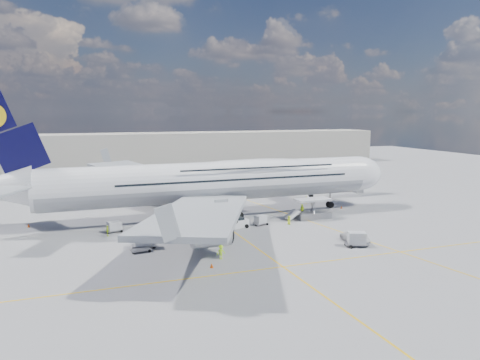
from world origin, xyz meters
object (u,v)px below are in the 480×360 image
object	(u,v)px
dolly_row_a	(141,250)
cone_nose	(341,207)
crew_loader	(302,209)
crew_wing	(108,231)
crew_nose	(306,200)
dolly_back	(114,227)
dolly_row_b	(172,227)
cone_wing_left_inner	(187,205)
catering_truck_outer	(135,187)
cone_wing_left_outer	(104,205)
dolly_row_c	(144,240)
cone_wing_right_inner	(202,230)
dolly_nose_far	(357,239)
baggage_tug	(240,223)
crew_van	(289,220)
airliner	(214,181)
cone_wing_right_outer	(212,266)
service_van	(355,237)
crew_tug	(221,252)
catering_truck_inner	(173,188)
cargo_loader	(312,212)
jet_bridge	(324,168)
dolly_nose_near	(261,220)
cone_tail	(29,226)

from	to	relation	value
dolly_row_a	cone_nose	world-z (taller)	cone_nose
crew_loader	crew_wing	size ratio (longest dim) A/B	1.16
crew_nose	dolly_back	bearing A→B (deg)	168.60
crew_loader	dolly_row_b	bearing A→B (deg)	-118.26
crew_loader	cone_wing_left_inner	distance (m)	24.42
catering_truck_outer	cone_wing_left_outer	distance (m)	13.48
dolly_row_c	crew_loader	xyz separation A→B (m)	(32.00, 11.96, -0.16)
dolly_row_c	crew_wing	world-z (taller)	dolly_row_c
cone_wing_right_inner	crew_nose	bearing A→B (deg)	28.62
cone_nose	dolly_nose_far	bearing A→B (deg)	-117.93
baggage_tug	crew_van	bearing A→B (deg)	-20.55
airliner	crew_wing	size ratio (longest dim) A/B	46.19
catering_truck_outer	crew_wing	size ratio (longest dim) A/B	4.19
dolly_nose_far	crew_nose	xyz separation A→B (m)	(8.42, 30.86, -0.34)
cone_wing_right_outer	service_van	bearing A→B (deg)	8.92
crew_wing	crew_tug	xyz separation A→B (m)	(13.23, -17.30, 0.12)
service_van	cone_wing_left_inner	bearing A→B (deg)	108.59
dolly_nose_far	crew_van	distance (m)	15.90
catering_truck_inner	cone_nose	distance (m)	39.11
cone_nose	crew_loader	bearing A→B (deg)	-167.82
dolly_nose_far	crew_van	size ratio (longest dim) A/B	2.47
catering_truck_outer	cone_nose	xyz separation A→B (m)	(37.19, -30.05, -1.66)
cargo_loader	baggage_tug	bearing A→B (deg)	-171.74
jet_bridge	crew_nose	bearing A→B (deg)	-142.60
airliner	dolly_nose_near	bearing A→B (deg)	-56.69
cargo_loader	catering_truck_outer	distance (m)	44.90
crew_nose	cone_wing_right_inner	bearing A→B (deg)	-176.70
dolly_row_b	cone_wing_right_outer	world-z (taller)	dolly_row_b
dolly_row_b	crew_loader	distance (m)	26.97
crew_loader	cone_wing_right_inner	bearing A→B (deg)	-114.27
cone_wing_left_inner	cone_wing_left_outer	xyz separation A→B (m)	(-16.37, 5.94, -0.01)
service_van	cone_tail	size ratio (longest dim) A/B	8.11
cone_nose	cone_wing_left_outer	world-z (taller)	cone_nose
dolly_back	cone_wing_right_outer	bearing A→B (deg)	-81.86
dolly_row_b	baggage_tug	xyz separation A→B (m)	(11.54, -0.26, -0.23)
cargo_loader	crew_nose	size ratio (longest dim) A/B	5.31
crew_tug	cone_wing_left_inner	world-z (taller)	crew_tug
dolly_nose_far	cone_tail	distance (m)	54.32
airliner	jet_bridge	world-z (taller)	airliner
catering_truck_inner	service_van	distance (m)	51.36
crew_van	cone_nose	size ratio (longest dim) A/B	2.65
service_van	crew_loader	bearing A→B (deg)	78.36
dolly_nose_far	dolly_nose_near	xyz separation A→B (m)	(-8.09, 16.92, -0.26)
jet_bridge	dolly_row_b	size ratio (longest dim) A/B	5.45
crew_van	jet_bridge	bearing A→B (deg)	-70.68
crew_loader	cone_wing_left_outer	bearing A→B (deg)	-161.34
dolly_nose_far	catering_truck_outer	world-z (taller)	catering_truck_outer
airliner	cargo_loader	bearing A→B (deg)	-23.23
dolly_nose_far	service_van	size ratio (longest dim) A/B	0.75
crew_tug	catering_truck_outer	bearing A→B (deg)	86.14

